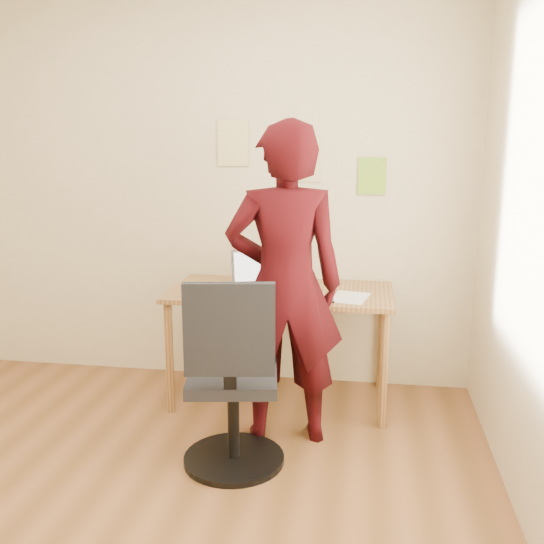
% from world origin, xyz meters
% --- Properties ---
extents(room, '(3.58, 3.58, 2.78)m').
position_xyz_m(room, '(0.00, 0.00, 1.35)').
color(room, brown).
rests_on(room, ground).
extents(desk, '(1.40, 0.70, 0.74)m').
position_xyz_m(desk, '(0.51, 1.38, 0.65)').
color(desk, '#A17537').
rests_on(desk, ground).
extents(laptop, '(0.41, 0.38, 0.24)m').
position_xyz_m(laptop, '(0.36, 1.40, 0.79)').
color(laptop, silver).
rests_on(laptop, desk).
extents(paper_sheet, '(0.26, 0.33, 0.00)m').
position_xyz_m(paper_sheet, '(0.94, 1.26, 0.74)').
color(paper_sheet, white).
rests_on(paper_sheet, desk).
extents(phone, '(0.08, 0.14, 0.01)m').
position_xyz_m(phone, '(0.82, 1.17, 0.75)').
color(phone, black).
rests_on(phone, desk).
extents(wall_note_left, '(0.21, 0.00, 0.30)m').
position_xyz_m(wall_note_left, '(0.13, 1.74, 1.65)').
color(wall_note_left, '#E1D287').
rests_on(wall_note_left, room).
extents(wall_note_mid, '(0.21, 0.00, 0.30)m').
position_xyz_m(wall_note_mid, '(0.61, 1.74, 1.55)').
color(wall_note_mid, '#E1D287').
rests_on(wall_note_mid, room).
extents(wall_note_right, '(0.18, 0.00, 0.24)m').
position_xyz_m(wall_note_right, '(1.05, 1.74, 1.44)').
color(wall_note_right, '#86C72C').
rests_on(wall_note_right, room).
extents(office_chair, '(0.53, 0.54, 1.03)m').
position_xyz_m(office_chair, '(0.39, 0.49, 0.44)').
color(office_chair, black).
rests_on(office_chair, ground).
extents(person, '(0.72, 0.54, 1.78)m').
position_xyz_m(person, '(0.60, 0.88, 0.89)').
color(person, '#32060A').
rests_on(person, ground).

